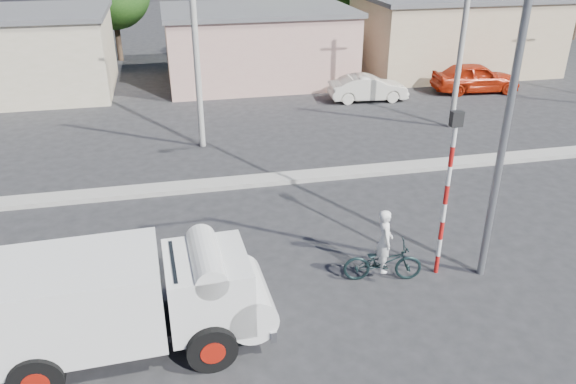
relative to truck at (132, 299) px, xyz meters
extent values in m
plane|color=#252527|center=(4.31, -0.17, -1.29)|extent=(120.00, 120.00, 0.00)
cube|color=#99968E|center=(4.31, 7.83, -1.21)|extent=(40.00, 0.80, 0.16)
cylinder|color=black|center=(-1.80, -1.06, -0.78)|extent=(1.05, 0.34, 1.04)
cylinder|color=#B9190D|center=(-1.80, -1.06, -0.78)|extent=(0.52, 0.36, 0.51)
cylinder|color=black|center=(-1.88, 0.92, -0.78)|extent=(1.05, 0.34, 1.04)
cylinder|color=#B9190D|center=(-1.88, 0.92, -0.78)|extent=(0.52, 0.36, 0.51)
cylinder|color=black|center=(1.50, -0.93, -0.78)|extent=(1.05, 0.34, 1.04)
cylinder|color=#B9190D|center=(1.50, -0.93, -0.78)|extent=(0.52, 0.36, 0.51)
cylinder|color=black|center=(1.42, 1.05, -0.78)|extent=(1.05, 0.34, 1.04)
cylinder|color=#B9190D|center=(1.42, 1.05, -0.78)|extent=(0.52, 0.36, 0.51)
cube|color=black|center=(-0.24, -0.01, -0.70)|extent=(4.38, 1.40, 0.17)
cube|color=white|center=(-1.09, -0.04, 0.17)|extent=(3.47, 2.21, 1.74)
cube|color=white|center=(1.55, 0.06, 0.03)|extent=(1.77, 2.00, 1.46)
cylinder|color=white|center=(2.35, 0.09, -0.40)|extent=(1.11, 1.97, 1.04)
cylinder|color=white|center=(1.55, 0.06, 0.69)|extent=(0.74, 1.96, 0.66)
cube|color=silver|center=(2.73, 0.11, -0.78)|extent=(0.21, 2.03, 0.26)
cube|color=black|center=(0.89, 0.04, 0.45)|extent=(0.14, 1.60, 0.66)
imported|color=#172829|center=(6.01, 1.33, -0.77)|extent=(2.07, 1.04, 1.04)
imported|color=white|center=(6.01, 1.33, -0.46)|extent=(0.51, 0.67, 1.68)
imported|color=silver|center=(11.07, 16.53, -0.65)|extent=(4.02, 1.64, 1.30)
imported|color=#B9270C|center=(17.22, 16.86, -0.52)|extent=(4.71, 2.23, 1.55)
cylinder|color=red|center=(7.51, 1.33, -1.04)|extent=(0.11, 0.11, 0.50)
cylinder|color=white|center=(7.51, 1.33, -0.54)|extent=(0.11, 0.11, 0.50)
cylinder|color=red|center=(7.51, 1.33, -0.04)|extent=(0.11, 0.11, 0.50)
cylinder|color=white|center=(7.51, 1.33, 0.46)|extent=(0.11, 0.11, 0.50)
cylinder|color=red|center=(7.51, 1.33, 0.96)|extent=(0.11, 0.11, 0.50)
cylinder|color=white|center=(7.51, 1.33, 1.46)|extent=(0.11, 0.11, 0.50)
cylinder|color=red|center=(7.51, 1.33, 1.96)|extent=(0.11, 0.11, 0.50)
cylinder|color=white|center=(7.51, 1.33, 2.46)|extent=(0.11, 0.11, 0.50)
cube|color=black|center=(7.51, 1.33, 2.89)|extent=(0.28, 0.18, 0.36)
cylinder|color=slate|center=(8.61, 1.03, 3.21)|extent=(0.18, 0.18, 9.00)
cube|color=tan|center=(6.31, 21.83, 0.61)|extent=(10.00, 7.00, 3.80)
cube|color=#59595B|center=(6.31, 21.83, 2.63)|extent=(10.30, 7.30, 0.24)
cube|color=tan|center=(18.31, 21.83, 0.81)|extent=(11.00, 7.00, 4.20)
cylinder|color=#38281E|center=(-1.69, 28.83, 0.44)|extent=(0.36, 0.36, 3.47)
cylinder|color=#38281E|center=(8.31, 27.83, 0.81)|extent=(0.36, 0.36, 4.20)
cylinder|color=#38281E|center=(15.31, 29.83, 0.53)|extent=(0.36, 0.36, 3.64)
cylinder|color=#38281E|center=(24.31, 27.83, 0.89)|extent=(0.36, 0.36, 4.37)
cylinder|color=#99968E|center=(2.31, 11.83, 2.71)|extent=(0.24, 0.24, 8.00)
cylinder|color=#99968E|center=(13.31, 11.83, 2.71)|extent=(0.24, 0.24, 8.00)
camera|label=1|loc=(1.10, -9.83, 6.95)|focal=35.00mm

